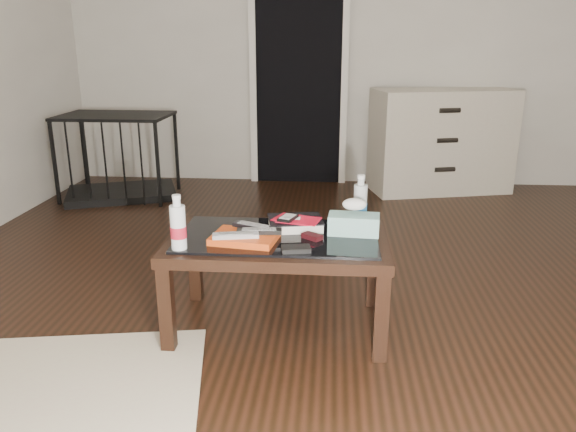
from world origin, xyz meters
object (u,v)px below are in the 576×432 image
(tissue_box, at_px, (354,224))
(pet_crate, at_px, (120,170))
(coffee_table, at_px, (278,248))
(textbook, at_px, (295,223))
(water_bottle_right, at_px, (360,199))
(dresser, at_px, (441,141))
(water_bottle_left, at_px, (178,222))

(tissue_box, bearing_deg, pet_crate, 136.64)
(coffee_table, relative_size, pet_crate, 0.95)
(textbook, height_order, water_bottle_right, water_bottle_right)
(dresser, height_order, pet_crate, dresser)
(water_bottle_left, distance_m, tissue_box, 0.79)
(dresser, xyz_separation_m, water_bottle_left, (-1.60, -2.84, 0.13))
(dresser, relative_size, water_bottle_left, 5.40)
(textbook, bearing_deg, dresser, 55.17)
(coffee_table, height_order, pet_crate, pet_crate)
(textbook, xyz_separation_m, water_bottle_left, (-0.47, -0.31, 0.10))
(water_bottle_right, height_order, tissue_box, water_bottle_right)
(coffee_table, xyz_separation_m, water_bottle_right, (0.38, 0.21, 0.18))
(dresser, relative_size, tissue_box, 5.58)
(textbook, bearing_deg, water_bottle_left, -157.33)
(pet_crate, height_order, tissue_box, pet_crate)
(dresser, relative_size, textbook, 5.14)
(pet_crate, xyz_separation_m, textbook, (1.66, -2.08, 0.25))
(textbook, distance_m, water_bottle_right, 0.34)
(dresser, distance_m, water_bottle_right, 2.56)
(textbook, height_order, tissue_box, tissue_box)
(coffee_table, bearing_deg, textbook, 56.43)
(dresser, bearing_deg, water_bottle_left, -133.04)
(textbook, bearing_deg, water_bottle_right, 7.94)
(dresser, height_order, textbook, dresser)
(water_bottle_right, bearing_deg, water_bottle_left, -151.85)
(coffee_table, xyz_separation_m, pet_crate, (-1.59, 2.19, -0.17))
(water_bottle_left, relative_size, tissue_box, 1.03)
(water_bottle_left, relative_size, water_bottle_right, 1.00)
(coffee_table, distance_m, tissue_box, 0.36)
(pet_crate, height_order, textbook, pet_crate)
(coffee_table, bearing_deg, water_bottle_right, 29.31)
(dresser, xyz_separation_m, pet_crate, (-2.79, -0.44, -0.22))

